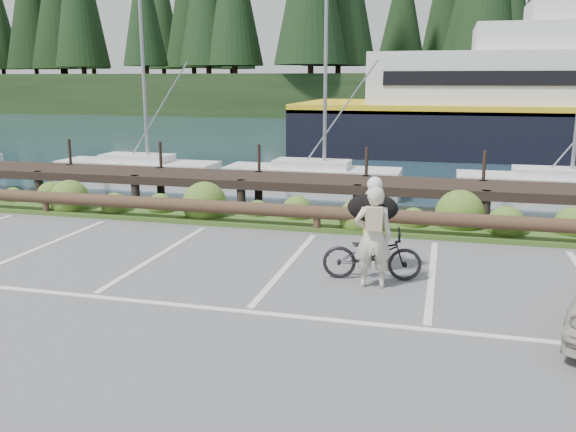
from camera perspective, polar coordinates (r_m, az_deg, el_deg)
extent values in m
plane|color=#555558|center=(9.48, -3.09, -8.09)|extent=(72.00, 72.00, 0.00)
plane|color=#19303E|center=(56.69, 11.90, 7.82)|extent=(160.00, 160.00, 0.00)
cube|color=#3D5B21|center=(14.39, 3.30, -0.63)|extent=(34.00, 1.60, 0.10)
imported|color=black|center=(10.50, 7.86, -3.58)|extent=(1.74, 0.81, 0.88)
imported|color=beige|center=(10.02, 7.97, -1.95)|extent=(0.67, 0.49, 1.70)
ellipsoid|color=black|center=(10.85, 7.93, 0.77)|extent=(0.56, 0.95, 0.52)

